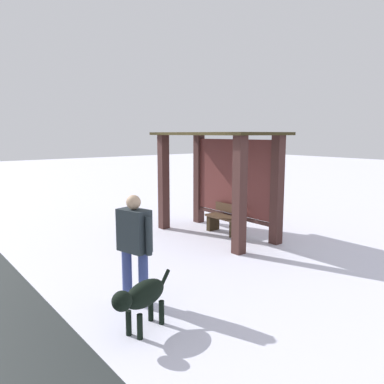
{
  "coord_description": "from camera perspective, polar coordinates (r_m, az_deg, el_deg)",
  "views": [
    {
      "loc": [
        6.61,
        -5.96,
        2.4
      ],
      "look_at": [
        0.01,
        -0.73,
        1.11
      ],
      "focal_mm": 35.82,
      "sensor_mm": 36.0,
      "label": 1
    }
  ],
  "objects": [
    {
      "name": "ground_plane",
      "position": [
        9.22,
        3.53,
        -6.43
      ],
      "size": [
        60.0,
        60.0,
        0.0
      ],
      "primitive_type": "plane",
      "color": "white"
    },
    {
      "name": "dog",
      "position": [
        4.83,
        -7.5,
        -15.17
      ],
      "size": [
        0.5,
        1.0,
        0.65
      ],
      "color": "black",
      "rests_on": "ground"
    },
    {
      "name": "bus_shelter",
      "position": [
        9.06,
        4.5,
        3.53
      ],
      "size": [
        3.16,
        1.63,
        2.43
      ],
      "color": "#402522",
      "rests_on": "ground"
    },
    {
      "name": "person_walking",
      "position": [
        5.49,
        -8.58,
        -7.1
      ],
      "size": [
        0.66,
        0.36,
        1.56
      ],
      "color": "#242D31",
      "rests_on": "ground"
    },
    {
      "name": "bench_left_inside",
      "position": [
        9.34,
        4.91,
        -4.25
      ],
      "size": [
        1.01,
        0.38,
        0.7
      ],
      "color": "#483222",
      "rests_on": "ground"
    }
  ]
}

